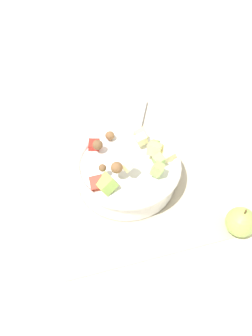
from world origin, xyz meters
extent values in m
plane|color=silver|center=(0.00, 0.00, 0.00)|extent=(2.40, 2.40, 0.00)
cube|color=#BCB299|center=(0.00, 0.00, 0.00)|extent=(0.41, 0.38, 0.01)
cylinder|color=white|center=(0.01, 0.00, 0.04)|extent=(0.24, 0.24, 0.06)
torus|color=white|center=(0.01, 0.00, 0.07)|extent=(0.26, 0.26, 0.02)
cube|color=#E5D684|center=(0.02, -0.07, 0.10)|extent=(0.05, 0.05, 0.03)
cube|color=#E5D684|center=(0.08, -0.06, 0.08)|extent=(0.04, 0.03, 0.04)
cube|color=beige|center=(0.06, -0.05, 0.09)|extent=(0.03, 0.03, 0.03)
cube|color=#9EC656|center=(-0.04, 0.06, 0.08)|extent=(0.05, 0.05, 0.05)
cube|color=#BC3828|center=(-0.03, 0.08, 0.08)|extent=(0.04, 0.03, 0.03)
cube|color=#A3CC6B|center=(-0.01, -0.07, 0.09)|extent=(0.03, 0.03, 0.04)
cube|color=beige|center=(-0.03, 0.01, 0.11)|extent=(0.03, 0.03, 0.03)
sphere|color=brown|center=(0.07, 0.06, 0.09)|extent=(0.03, 0.03, 0.03)
sphere|color=brown|center=(0.10, 0.02, 0.08)|extent=(0.03, 0.03, 0.03)
cube|color=beige|center=(0.01, -0.10, 0.08)|extent=(0.04, 0.05, 0.05)
cube|color=red|center=(0.09, 0.06, 0.07)|extent=(0.04, 0.03, 0.02)
cube|color=#A3CC6B|center=(-0.04, -0.06, 0.09)|extent=(0.04, 0.04, 0.04)
sphere|color=brown|center=(-0.02, 0.03, 0.11)|extent=(0.03, 0.04, 0.04)
cube|color=#A3CC6B|center=(0.04, -0.08, 0.09)|extent=(0.03, 0.03, 0.03)
sphere|color=brown|center=(-0.01, 0.06, 0.10)|extent=(0.03, 0.03, 0.02)
ellipsoid|color=#B7B7BC|center=(0.15, -0.07, 0.01)|extent=(0.07, 0.06, 0.01)
cube|color=#B7B7BC|center=(0.24, -0.11, 0.01)|extent=(0.14, 0.08, 0.01)
sphere|color=#9EC656|center=(-0.19, -0.20, 0.03)|extent=(0.07, 0.07, 0.07)
cylinder|color=brown|center=(-0.19, -0.20, 0.07)|extent=(0.00, 0.00, 0.01)
camera|label=1|loc=(-0.51, 0.15, 0.67)|focal=36.49mm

